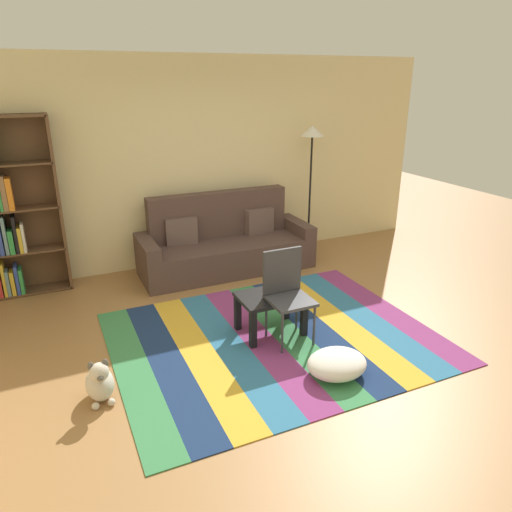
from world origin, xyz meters
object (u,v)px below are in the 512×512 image
(coffee_table, at_px, (271,303))
(folding_chair, at_px, (286,288))
(couch, at_px, (225,245))
(bookshelf, at_px, (7,213))
(tv_remote, at_px, (277,293))
(dog, at_px, (100,382))
(standing_lamp, at_px, (312,148))
(pouf, at_px, (337,364))

(coffee_table, relative_size, folding_chair, 0.70)
(couch, relative_size, bookshelf, 1.10)
(bookshelf, height_order, coffee_table, bookshelf)
(bookshelf, bearing_deg, couch, -6.42)
(tv_remote, bearing_deg, dog, -151.88)
(couch, distance_m, coffee_table, 1.81)
(couch, relative_size, coffee_table, 3.58)
(standing_lamp, height_order, folding_chair, standing_lamp)
(couch, height_order, dog, couch)
(dog, height_order, tv_remote, tv_remote)
(bookshelf, xyz_separation_m, folding_chair, (2.38, -2.22, -0.46))
(coffee_table, xyz_separation_m, dog, (-1.70, -0.39, -0.17))
(dog, xyz_separation_m, tv_remote, (1.77, 0.40, 0.27))
(tv_remote, relative_size, folding_chair, 0.17)
(couch, bearing_deg, bookshelf, 173.58)
(standing_lamp, bearing_deg, couch, -172.50)
(couch, distance_m, folding_chair, 1.95)
(bookshelf, bearing_deg, dog, -76.48)
(bookshelf, relative_size, folding_chair, 2.28)
(bookshelf, relative_size, standing_lamp, 1.14)
(bookshelf, relative_size, dog, 5.16)
(pouf, xyz_separation_m, folding_chair, (-0.10, 0.75, 0.42))
(couch, relative_size, pouf, 4.26)
(couch, relative_size, standing_lamp, 1.26)
(coffee_table, height_order, standing_lamp, standing_lamp)
(pouf, distance_m, folding_chair, 0.87)
(couch, bearing_deg, standing_lamp, 7.50)
(dog, bearing_deg, coffee_table, 12.97)
(coffee_table, xyz_separation_m, pouf, (0.20, -0.89, -0.22))
(bookshelf, xyz_separation_m, standing_lamp, (3.88, -0.10, 0.51))
(pouf, relative_size, tv_remote, 3.54)
(dog, relative_size, tv_remote, 2.65)
(standing_lamp, height_order, tv_remote, standing_lamp)
(standing_lamp, distance_m, tv_remote, 2.71)
(bookshelf, xyz_separation_m, pouf, (2.49, -2.97, -0.88))
(bookshelf, bearing_deg, pouf, -50.08)
(tv_remote, bearing_deg, standing_lamp, 67.81)
(bookshelf, bearing_deg, standing_lamp, -1.44)
(couch, xyz_separation_m, bookshelf, (-2.49, 0.28, 0.65))
(standing_lamp, relative_size, folding_chair, 2.00)
(standing_lamp, bearing_deg, dog, -144.22)
(tv_remote, height_order, folding_chair, folding_chair)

